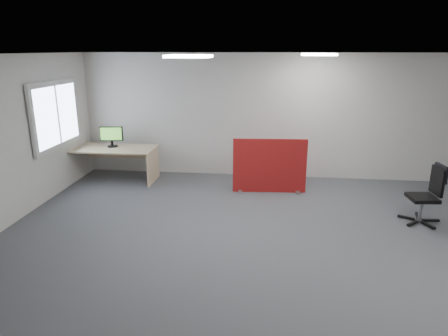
# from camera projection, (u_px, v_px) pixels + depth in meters

# --- Properties ---
(floor) EXTENTS (9.00, 9.00, 0.00)m
(floor) POSITION_uv_depth(u_px,v_px,m) (289.00, 250.00, 5.72)
(floor) COLOR #4E5156
(floor) RESTS_ON ground
(ceiling) EXTENTS (9.00, 7.00, 0.02)m
(ceiling) POSITION_uv_depth(u_px,v_px,m) (300.00, 55.00, 4.94)
(ceiling) COLOR white
(ceiling) RESTS_ON wall_back
(wall_back) EXTENTS (9.00, 0.02, 2.70)m
(wall_back) POSITION_uv_depth(u_px,v_px,m) (286.00, 117.00, 8.66)
(wall_back) COLOR silver
(wall_back) RESTS_ON floor
(window) EXTENTS (0.06, 1.70, 1.30)m
(window) POSITION_uv_depth(u_px,v_px,m) (56.00, 115.00, 7.68)
(window) COLOR white
(window) RESTS_ON wall_left
(ceiling_lights) EXTENTS (4.10, 4.10, 0.04)m
(ceiling_lights) POSITION_uv_depth(u_px,v_px,m) (321.00, 56.00, 5.55)
(ceiling_lights) COLOR white
(ceiling_lights) RESTS_ON ceiling
(red_divider) EXTENTS (1.45, 0.30, 1.09)m
(red_divider) POSITION_uv_depth(u_px,v_px,m) (270.00, 167.00, 7.90)
(red_divider) COLOR maroon
(red_divider) RESTS_ON floor
(second_desk) EXTENTS (1.79, 0.89, 0.73)m
(second_desk) POSITION_uv_depth(u_px,v_px,m) (115.00, 155.00, 8.67)
(second_desk) COLOR #D9B38B
(second_desk) RESTS_ON floor
(monitor_second) EXTENTS (0.49, 0.22, 0.44)m
(monitor_second) POSITION_uv_depth(u_px,v_px,m) (112.00, 136.00, 8.60)
(monitor_second) COLOR black
(monitor_second) RESTS_ON second_desk
(office_chair) EXTENTS (0.64, 0.65, 0.98)m
(office_chair) POSITION_uv_depth(u_px,v_px,m) (430.00, 191.00, 6.48)
(office_chair) COLOR black
(office_chair) RESTS_ON floor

